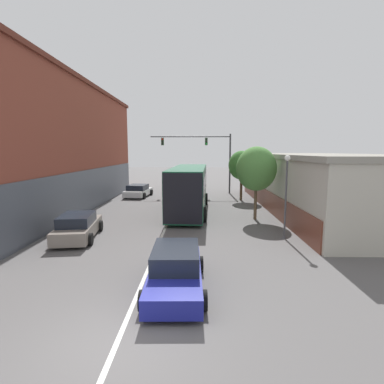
{
  "coord_description": "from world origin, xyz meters",
  "views": [
    {
      "loc": [
        1.96,
        -6.68,
        4.62
      ],
      "look_at": [
        1.55,
        14.22,
        1.76
      ],
      "focal_mm": 28.0,
      "sensor_mm": 36.0,
      "label": 1
    }
  ],
  "objects_px": {
    "street_lamp": "(286,192)",
    "street_tree_far": "(242,165)",
    "hatchback_foreground": "(176,269)",
    "parked_car_left_near": "(138,191)",
    "traffic_signal_gantry": "(206,150)",
    "street_tree_near": "(256,169)",
    "bus": "(189,187)",
    "parked_car_left_mid": "(78,227)"
  },
  "relations": [
    {
      "from": "street_tree_near",
      "to": "parked_car_left_near",
      "type": "bearing_deg",
      "value": 135.02
    },
    {
      "from": "street_lamp",
      "to": "traffic_signal_gantry",
      "type": "bearing_deg",
      "value": 102.15
    },
    {
      "from": "street_lamp",
      "to": "street_tree_far",
      "type": "distance_m",
      "value": 12.57
    },
    {
      "from": "bus",
      "to": "parked_car_left_mid",
      "type": "height_order",
      "value": "bus"
    },
    {
      "from": "traffic_signal_gantry",
      "to": "street_tree_near",
      "type": "relative_size",
      "value": 1.77
    },
    {
      "from": "parked_car_left_mid",
      "to": "traffic_signal_gantry",
      "type": "xyz_separation_m",
      "value": [
        7.24,
        17.54,
        4.08
      ]
    },
    {
      "from": "parked_car_left_near",
      "to": "street_lamp",
      "type": "height_order",
      "value": "street_lamp"
    },
    {
      "from": "traffic_signal_gantry",
      "to": "street_tree_far",
      "type": "bearing_deg",
      "value": -56.09
    },
    {
      "from": "parked_car_left_near",
      "to": "traffic_signal_gantry",
      "type": "bearing_deg",
      "value": -61.13
    },
    {
      "from": "bus",
      "to": "street_lamp",
      "type": "height_order",
      "value": "street_lamp"
    },
    {
      "from": "hatchback_foreground",
      "to": "parked_car_left_mid",
      "type": "bearing_deg",
      "value": 43.33
    },
    {
      "from": "parked_car_left_near",
      "to": "street_tree_far",
      "type": "distance_m",
      "value": 10.69
    },
    {
      "from": "hatchback_foreground",
      "to": "street_lamp",
      "type": "height_order",
      "value": "street_lamp"
    },
    {
      "from": "parked_car_left_near",
      "to": "street_tree_near",
      "type": "height_order",
      "value": "street_tree_near"
    },
    {
      "from": "hatchback_foreground",
      "to": "street_lamp",
      "type": "distance_m",
      "value": 8.18
    },
    {
      "from": "hatchback_foreground",
      "to": "traffic_signal_gantry",
      "type": "height_order",
      "value": "traffic_signal_gantry"
    },
    {
      "from": "street_tree_far",
      "to": "hatchback_foreground",
      "type": "bearing_deg",
      "value": -104.72
    },
    {
      "from": "hatchback_foreground",
      "to": "street_lamp",
      "type": "xyz_separation_m",
      "value": [
        5.36,
        5.89,
        1.86
      ]
    },
    {
      "from": "hatchback_foreground",
      "to": "street_tree_far",
      "type": "bearing_deg",
      "value": -16.14
    },
    {
      "from": "bus",
      "to": "street_tree_far",
      "type": "distance_m",
      "value": 7.5
    },
    {
      "from": "street_tree_near",
      "to": "parked_car_left_mid",
      "type": "bearing_deg",
      "value": -155.12
    },
    {
      "from": "traffic_signal_gantry",
      "to": "street_lamp",
      "type": "distance_m",
      "value": 17.84
    },
    {
      "from": "street_lamp",
      "to": "hatchback_foreground",
      "type": "bearing_deg",
      "value": -132.33
    },
    {
      "from": "parked_car_left_mid",
      "to": "street_tree_far",
      "type": "height_order",
      "value": "street_tree_far"
    },
    {
      "from": "traffic_signal_gantry",
      "to": "street_lamp",
      "type": "height_order",
      "value": "traffic_signal_gantry"
    },
    {
      "from": "parked_car_left_near",
      "to": "traffic_signal_gantry",
      "type": "height_order",
      "value": "traffic_signal_gantry"
    },
    {
      "from": "hatchback_foreground",
      "to": "street_tree_near",
      "type": "distance_m",
      "value": 11.75
    },
    {
      "from": "parked_car_left_near",
      "to": "street_lamp",
      "type": "relative_size",
      "value": 0.98
    },
    {
      "from": "parked_car_left_near",
      "to": "street_tree_far",
      "type": "xyz_separation_m",
      "value": [
        10.16,
        -1.96,
        2.69
      ]
    },
    {
      "from": "bus",
      "to": "traffic_signal_gantry",
      "type": "xyz_separation_m",
      "value": [
        1.56,
        10.4,
        2.8
      ]
    },
    {
      "from": "hatchback_foreground",
      "to": "street_lamp",
      "type": "bearing_deg",
      "value": -43.75
    },
    {
      "from": "parked_car_left_near",
      "to": "street_tree_far",
      "type": "height_order",
      "value": "street_tree_far"
    },
    {
      "from": "bus",
      "to": "street_tree_far",
      "type": "height_order",
      "value": "street_tree_far"
    },
    {
      "from": "bus",
      "to": "street_tree_near",
      "type": "bearing_deg",
      "value": -114.92
    },
    {
      "from": "traffic_signal_gantry",
      "to": "hatchback_foreground",
      "type": "bearing_deg",
      "value": -94.03
    },
    {
      "from": "parked_car_left_mid",
      "to": "hatchback_foreground",
      "type": "bearing_deg",
      "value": -142.91
    },
    {
      "from": "street_lamp",
      "to": "street_tree_far",
      "type": "bearing_deg",
      "value": 92.38
    },
    {
      "from": "bus",
      "to": "parked_car_left_near",
      "type": "xyz_separation_m",
      "value": [
        -5.4,
        7.59,
        -1.32
      ]
    },
    {
      "from": "traffic_signal_gantry",
      "to": "street_lamp",
      "type": "xyz_separation_m",
      "value": [
        3.73,
        -17.31,
        -2.22
      ]
    },
    {
      "from": "street_tree_far",
      "to": "parked_car_left_mid",
      "type": "bearing_deg",
      "value": -129.26
    },
    {
      "from": "bus",
      "to": "traffic_signal_gantry",
      "type": "bearing_deg",
      "value": -5.96
    },
    {
      "from": "street_tree_near",
      "to": "bus",
      "type": "bearing_deg",
      "value": 152.52
    }
  ]
}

